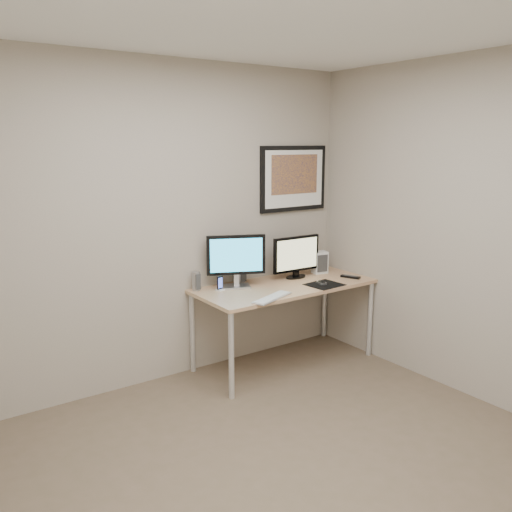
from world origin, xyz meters
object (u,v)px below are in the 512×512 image
(desk, at_px, (285,292))
(speaker_left, at_px, (196,281))
(speaker_right, at_px, (241,272))
(framed_art, at_px, (294,178))
(monitor_large, at_px, (236,259))
(monitor_tv, at_px, (296,256))
(fan_unit, at_px, (320,262))
(phone_dock, at_px, (220,284))
(keyboard, at_px, (272,298))

(desk, height_order, speaker_left, speaker_left)
(speaker_left, xyz_separation_m, speaker_right, (0.45, 0.00, 0.02))
(framed_art, bearing_deg, monitor_large, -167.28)
(framed_art, relative_size, monitor_tv, 1.52)
(monitor_large, bearing_deg, fan_unit, 23.08)
(monitor_large, height_order, fan_unit, monitor_large)
(framed_art, xyz_separation_m, monitor_large, (-0.75, -0.17, -0.64))
(desk, height_order, speaker_right, speaker_right)
(phone_dock, height_order, keyboard, phone_dock)
(speaker_left, bearing_deg, monitor_large, -24.20)
(speaker_right, bearing_deg, monitor_tv, -20.45)
(monitor_large, bearing_deg, speaker_right, 67.69)
(speaker_right, bearing_deg, desk, -48.94)
(speaker_left, bearing_deg, keyboard, -60.75)
(framed_art, distance_m, speaker_left, 1.35)
(phone_dock, bearing_deg, desk, -27.42)
(monitor_tv, height_order, fan_unit, monitor_tv)
(monitor_tv, bearing_deg, framed_art, 61.25)
(framed_art, height_order, fan_unit, framed_art)
(desk, xyz_separation_m, speaker_right, (-0.28, 0.28, 0.16))
(monitor_tv, relative_size, keyboard, 1.16)
(desk, height_order, framed_art, framed_art)
(desk, relative_size, speaker_right, 8.15)
(monitor_tv, bearing_deg, desk, -149.16)
(monitor_tv, height_order, keyboard, monitor_tv)
(monitor_tv, xyz_separation_m, speaker_left, (-0.96, 0.15, -0.13))
(monitor_large, xyz_separation_m, speaker_left, (-0.33, 0.12, -0.17))
(monitor_large, xyz_separation_m, keyboard, (0.05, -0.45, -0.25))
(speaker_left, bearing_deg, fan_unit, -10.90)
(keyboard, bearing_deg, phone_dock, 96.48)
(framed_art, bearing_deg, speaker_right, -175.30)
(monitor_tv, xyz_separation_m, keyboard, (-0.58, -0.41, -0.20))
(speaker_left, xyz_separation_m, phone_dock, (0.16, -0.13, -0.02))
(monitor_tv, bearing_deg, fan_unit, 5.09)
(keyboard, bearing_deg, framed_art, 20.58)
(monitor_large, distance_m, monitor_tv, 0.63)
(monitor_tv, bearing_deg, keyboard, -142.95)
(speaker_left, height_order, keyboard, speaker_left)
(monitor_large, bearing_deg, monitor_tv, 21.00)
(monitor_large, xyz_separation_m, phone_dock, (-0.17, -0.01, -0.19))
(monitor_large, distance_m, speaker_right, 0.23)
(speaker_left, xyz_separation_m, fan_unit, (1.26, -0.13, 0.02))
(phone_dock, relative_size, keyboard, 0.30)
(phone_dock, xyz_separation_m, fan_unit, (1.11, -0.01, 0.04))
(desk, relative_size, monitor_tv, 3.23)
(speaker_right, bearing_deg, phone_dock, -160.06)
(speaker_left, distance_m, fan_unit, 1.27)
(speaker_right, xyz_separation_m, phone_dock, (-0.30, -0.13, -0.03))
(desk, bearing_deg, keyboard, -141.14)
(desk, xyz_separation_m, speaker_left, (-0.73, 0.28, 0.15))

